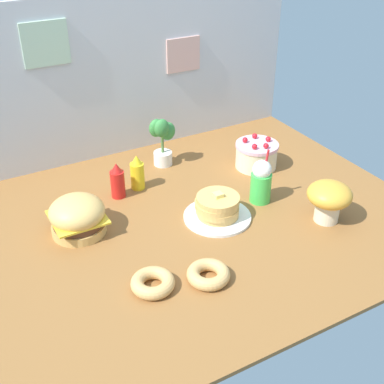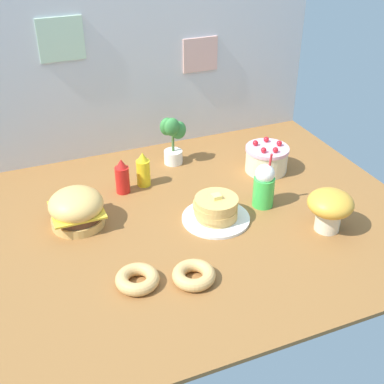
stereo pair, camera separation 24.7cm
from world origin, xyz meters
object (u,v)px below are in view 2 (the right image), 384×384
(mustard_bottle, at_px, (143,170))
(mushroom_stool, at_px, (330,207))
(donut_pink_glaze, at_px, (137,279))
(layer_cake, at_px, (267,159))
(donut_chocolate, at_px, (194,275))
(burger, at_px, (77,209))
(cream_soda_cup, at_px, (264,186))
(potted_plant, at_px, (173,138))
(pancake_stack, at_px, (216,210))
(ketchup_bottle, at_px, (122,177))

(mustard_bottle, xyz_separation_m, mushroom_stool, (0.68, -0.72, 0.04))
(donut_pink_glaze, bearing_deg, layer_cake, 33.79)
(donut_chocolate, relative_size, mushroom_stool, 0.85)
(burger, height_order, cream_soda_cup, cream_soda_cup)
(potted_plant, relative_size, mushroom_stool, 1.39)
(burger, bearing_deg, potted_plant, 32.47)
(mustard_bottle, bearing_deg, donut_chocolate, -93.12)
(potted_plant, bearing_deg, layer_cake, -31.96)
(donut_pink_glaze, height_order, donut_chocolate, same)
(pancake_stack, xyz_separation_m, donut_chocolate, (-0.27, -0.37, -0.03))
(mustard_bottle, distance_m, donut_chocolate, 0.82)
(burger, height_order, mustard_bottle, mustard_bottle)
(layer_cake, relative_size, ketchup_bottle, 1.25)
(cream_soda_cup, bearing_deg, donut_pink_glaze, -156.59)
(layer_cake, distance_m, mustard_bottle, 0.70)
(mustard_bottle, xyz_separation_m, donut_pink_glaze, (-0.27, -0.75, -0.06))
(donut_pink_glaze, distance_m, mushroom_stool, 0.95)
(pancake_stack, bearing_deg, mustard_bottle, 116.19)
(layer_cake, height_order, donut_chocolate, layer_cake)
(burger, xyz_separation_m, ketchup_bottle, (0.28, 0.21, 0.00))
(donut_chocolate, bearing_deg, cream_soda_cup, 36.11)
(mushroom_stool, bearing_deg, donut_chocolate, -172.48)
(burger, relative_size, mushroom_stool, 1.21)
(pancake_stack, relative_size, mustard_bottle, 1.70)
(pancake_stack, bearing_deg, potted_plant, 88.83)
(pancake_stack, bearing_deg, burger, 160.88)
(pancake_stack, bearing_deg, layer_cake, 35.94)
(donut_pink_glaze, bearing_deg, burger, 104.86)
(burger, relative_size, ketchup_bottle, 1.33)
(pancake_stack, distance_m, mustard_bottle, 0.51)
(burger, relative_size, pancake_stack, 0.78)
(pancake_stack, height_order, ketchup_bottle, ketchup_bottle)
(burger, distance_m, mushroom_stool, 1.19)
(cream_soda_cup, height_order, donut_chocolate, cream_soda_cup)
(mustard_bottle, bearing_deg, potted_plant, 36.27)
(ketchup_bottle, distance_m, donut_chocolate, 0.80)
(donut_pink_glaze, height_order, potted_plant, potted_plant)
(potted_plant, distance_m, mushroom_stool, 1.00)
(donut_chocolate, xyz_separation_m, potted_plant, (0.28, 0.99, 0.13))
(mustard_bottle, xyz_separation_m, potted_plant, (0.24, 0.17, 0.07))
(ketchup_bottle, bearing_deg, potted_plant, 29.27)
(pancake_stack, distance_m, layer_cake, 0.58)
(burger, relative_size, potted_plant, 0.87)
(cream_soda_cup, relative_size, mushroom_stool, 1.36)
(layer_cake, relative_size, mustard_bottle, 1.25)
(mushroom_stool, bearing_deg, potted_plant, 116.25)
(donut_chocolate, distance_m, mushroom_stool, 0.73)
(donut_pink_glaze, relative_size, mushroom_stool, 0.85)
(donut_pink_glaze, bearing_deg, mushroom_stool, 1.86)
(potted_plant, bearing_deg, ketchup_bottle, -150.73)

